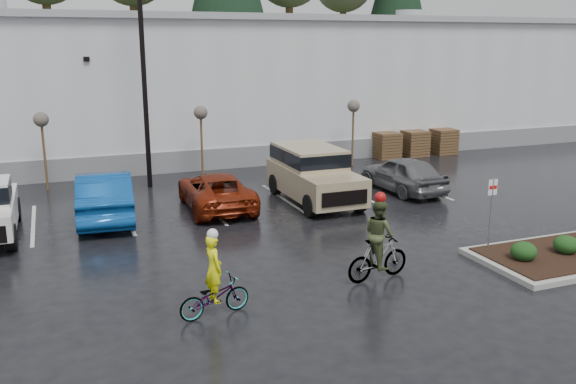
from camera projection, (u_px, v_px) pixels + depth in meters
name	position (u px, v px, depth m)	size (l,w,h in m)	color
ground	(376.00, 273.00, 16.11)	(120.00, 120.00, 0.00)	black
warehouse	(189.00, 82.00, 35.09)	(60.50, 15.50, 7.20)	silver
wooded_ridge	(135.00, 73.00, 56.02)	(80.00, 25.00, 6.00)	#1D3A18
lamppost	(142.00, 48.00, 24.15)	(0.50, 1.00, 9.22)	black
sapling_west	(41.00, 124.00, 24.36)	(0.60, 0.60, 3.20)	#492E1D
sapling_mid	(201.00, 117.00, 26.66)	(0.60, 0.60, 3.20)	#492E1D
sapling_east	(353.00, 110.00, 29.32)	(0.60, 0.60, 3.20)	#492E1D
pallet_stack_a	(386.00, 145.00, 31.60)	(1.20, 1.20, 1.35)	#492E1D
pallet_stack_b	(414.00, 143.00, 32.21)	(1.20, 1.20, 1.35)	#492E1D
pallet_stack_c	(443.00, 141.00, 32.84)	(1.20, 1.20, 1.35)	#492E1D
shrub_a	(524.00, 251.00, 16.53)	(0.70, 0.70, 0.52)	black
shrub_b	(566.00, 245.00, 17.06)	(0.70, 0.70, 0.52)	black
fire_lane_sign	(491.00, 206.00, 17.30)	(0.30, 0.05, 2.20)	gray
car_blue	(105.00, 195.00, 20.76)	(1.77, 5.07, 1.67)	#0D4593
car_red	(216.00, 191.00, 22.14)	(2.20, 4.77, 1.33)	maroon
suv_tan	(315.00, 175.00, 22.93)	(2.20, 5.10, 2.06)	tan
car_grey	(403.00, 174.00, 24.60)	(1.73, 4.31, 1.47)	slate
cyclist_hivis	(214.00, 289.00, 13.47)	(1.75, 0.88, 2.03)	#3F3F44
cyclist_olive	(378.00, 248.00, 15.48)	(1.84, 0.91, 2.32)	#3F3F44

